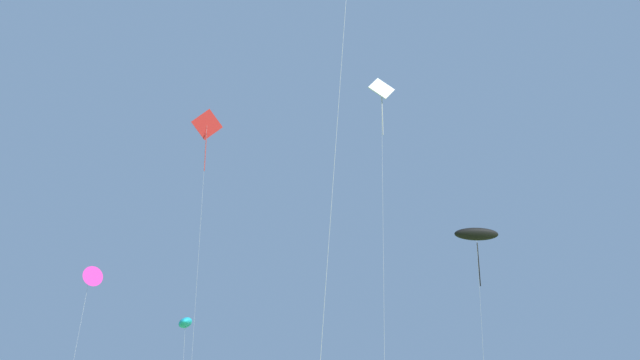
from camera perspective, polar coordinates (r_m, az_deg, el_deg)
name	(u,v)px	position (r m, az deg, el deg)	size (l,w,h in m)	color
kite_magenta_delta	(89,279)	(60.91, -20.29, -8.45)	(2.67, 3.22, 11.55)	#E02DA3
kite_white_diamond	(382,95)	(46.18, 5.64, 7.75)	(1.99, 2.72, 23.16)	white
kite_black_parafoil	(476,234)	(58.79, 14.07, -4.83)	(4.42, 2.56, 15.14)	black
kite_cyan_parafoil	(185,323)	(64.70, -12.18, -12.60)	(2.54, 4.21, 7.83)	#1EB7CC
kite_red_diamond	(207,128)	(62.56, -10.28, 4.70)	(2.93, 2.12, 27.21)	red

